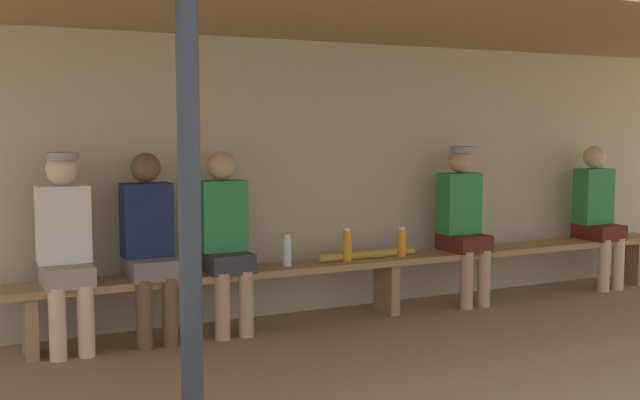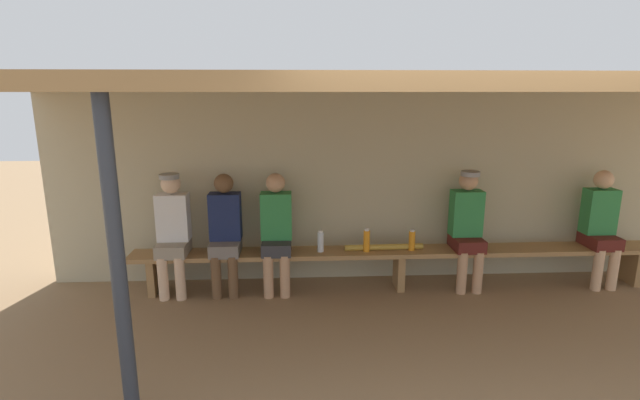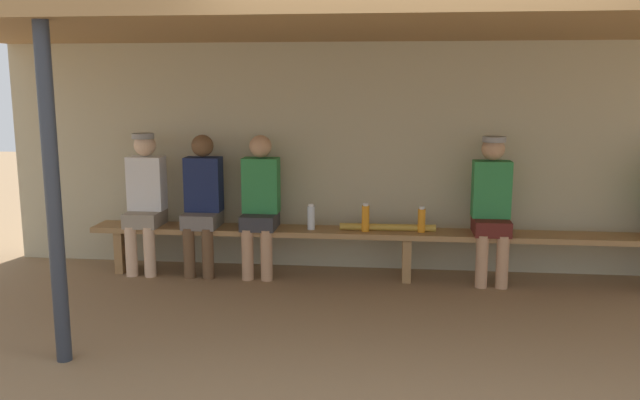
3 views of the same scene
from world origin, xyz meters
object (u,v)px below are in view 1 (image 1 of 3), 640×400
object	(u,v)px
water_bottle_green	(287,251)
player_in_blue	(598,210)
support_post	(190,222)
player_leftmost	(463,217)
bench	(387,266)
player_middle	(65,242)
player_in_red	(225,234)
water_bottle_blue	(402,242)
player_shirtless_tan	(149,239)
baseball_bat	(367,254)
water_bottle_clear	(347,245)

from	to	relation	value
water_bottle_green	player_in_blue	bearing A→B (deg)	0.35
support_post	player_leftmost	xyz separation A→B (m)	(3.05, 2.10, -0.35)
bench	player_middle	distance (m)	2.53
player_in_red	water_bottle_blue	bearing A→B (deg)	-0.89
bench	player_in_blue	bearing A→B (deg)	0.08
bench	player_middle	size ratio (longest dim) A/B	4.46
player_in_blue	player_shirtless_tan	distance (m)	4.25
water_bottle_green	player_shirtless_tan	bearing A→B (deg)	178.93
player_in_red	water_bottle_blue	xyz separation A→B (m)	(1.51, -0.02, -0.15)
baseball_bat	support_post	bearing A→B (deg)	-136.54
player_in_red	player_in_blue	size ratio (longest dim) A/B	1.00
player_in_blue	player_shirtless_tan	bearing A→B (deg)	180.00
player_leftmost	player_in_red	bearing A→B (deg)	-179.99
bench	support_post	bearing A→B (deg)	-137.54
player_in_red	player_in_blue	bearing A→B (deg)	0.00
player_shirtless_tan	water_bottle_clear	bearing A→B (deg)	-1.49
player_in_red	water_bottle_green	size ratio (longest dim) A/B	5.47
bench	water_bottle_clear	bearing A→B (deg)	-174.46
player_leftmost	player_shirtless_tan	xyz separation A→B (m)	(-2.70, -0.00, -0.02)
support_post	water_bottle_green	xyz separation A→B (m)	(1.40, 2.08, -0.52)
water_bottle_clear	player_in_red	bearing A→B (deg)	177.67
player_in_red	water_bottle_blue	size ratio (longest dim) A/B	5.55
bench	player_in_blue	size ratio (longest dim) A/B	4.49
water_bottle_clear	baseball_bat	size ratio (longest dim) A/B	0.30
player_in_red	player_shirtless_tan	bearing A→B (deg)	180.00
player_middle	water_bottle_green	distance (m)	1.62
water_bottle_blue	water_bottle_clear	size ratio (longest dim) A/B	0.91
water_bottle_clear	bench	bearing A→B (deg)	5.54
player_middle	water_bottle_clear	xyz separation A→B (m)	(2.12, -0.04, -0.16)
player_shirtless_tan	water_bottle_clear	distance (m)	1.56
water_bottle_blue	baseball_bat	size ratio (longest dim) A/B	0.27
bench	water_bottle_blue	world-z (taller)	water_bottle_blue
player_leftmost	player_in_red	distance (m)	2.14
bench	water_bottle_green	xyz separation A→B (m)	(-0.90, -0.02, 0.19)
player_leftmost	player_in_blue	size ratio (longest dim) A/B	1.01
bench	water_bottle_blue	size ratio (longest dim) A/B	24.96
bench	baseball_bat	world-z (taller)	baseball_bat
player_leftmost	player_middle	distance (m)	3.26
support_post	water_bottle_blue	size ratio (longest dim) A/B	9.15
support_post	water_bottle_blue	bearing A→B (deg)	40.64
player_in_blue	water_bottle_blue	size ratio (longest dim) A/B	5.55
player_shirtless_tan	support_post	bearing A→B (deg)	-99.48
player_in_blue	water_bottle_green	world-z (taller)	player_in_blue
player_leftmost	water_bottle_green	world-z (taller)	player_leftmost
player_shirtless_tan	player_middle	bearing A→B (deg)	179.95
support_post	bench	size ratio (longest dim) A/B	0.37
support_post	water_bottle_green	distance (m)	2.56
water_bottle_blue	player_shirtless_tan	bearing A→B (deg)	179.35
water_bottle_green	player_middle	bearing A→B (deg)	179.29
bench	player_middle	world-z (taller)	player_middle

